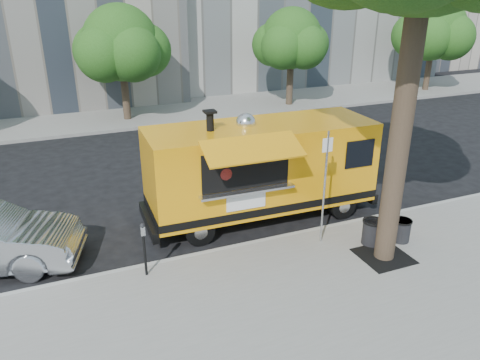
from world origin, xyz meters
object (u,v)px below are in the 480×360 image
object	(u,v)px
far_tree_b	(121,43)
far_tree_c	(292,39)
trash_bin_right	(401,230)
parking_meter	(144,243)
sign_post	(325,181)
far_tree_d	(434,29)
food_truck	(260,168)
trash_bin_left	(372,231)

from	to	relation	value
far_tree_b	far_tree_c	world-z (taller)	far_tree_b
trash_bin_right	parking_meter	bearing A→B (deg)	171.50
sign_post	parking_meter	bearing A→B (deg)	177.48
sign_post	parking_meter	size ratio (longest dim) A/B	2.25
far_tree_d	parking_meter	bearing A→B (deg)	-146.40
far_tree_c	food_truck	size ratio (longest dim) A/B	0.77
far_tree_c	trash_bin_left	world-z (taller)	far_tree_c
far_tree_d	parking_meter	xyz separation A→B (m)	(-21.00, -13.95, -2.91)
far_tree_d	trash_bin_right	bearing A→B (deg)	-134.18
far_tree_b	trash_bin_right	bearing A→B (deg)	-73.32
sign_post	far_tree_d	bearing A→B (deg)	40.70
trash_bin_right	food_truck	bearing A→B (deg)	133.43
parking_meter	food_truck	size ratio (longest dim) A/B	0.20
far_tree_c	food_truck	world-z (taller)	far_tree_c
far_tree_b	parking_meter	bearing A→B (deg)	-98.10
food_truck	far_tree_d	bearing A→B (deg)	36.49
parking_meter	food_truck	xyz separation A→B (m)	(3.76, 1.92, 0.58)
far_tree_b	sign_post	world-z (taller)	far_tree_b
sign_post	trash_bin_left	xyz separation A→B (m)	(1.15, -0.61, -1.35)
sign_post	trash_bin_right	world-z (taller)	sign_post
sign_post	far_tree_b	bearing A→B (deg)	100.15
trash_bin_right	sign_post	bearing A→B (deg)	158.41
far_tree_c	trash_bin_left	size ratio (longest dim) A/B	7.84
far_tree_c	sign_post	distance (m)	15.48
trash_bin_right	far_tree_c	bearing A→B (deg)	73.00
far_tree_b	trash_bin_right	world-z (taller)	far_tree_b
trash_bin_right	far_tree_d	bearing A→B (deg)	45.82
far_tree_b	sign_post	bearing A→B (deg)	-79.85
sign_post	parking_meter	distance (m)	4.64
far_tree_d	parking_meter	world-z (taller)	far_tree_d
sign_post	food_truck	world-z (taller)	food_truck
far_tree_b	trash_bin_right	xyz separation A→B (m)	(4.50, -15.02, -3.36)
parking_meter	trash_bin_left	size ratio (longest dim) A/B	2.01
far_tree_b	parking_meter	world-z (taller)	far_tree_b
food_truck	trash_bin_left	xyz separation A→B (m)	(1.94, -2.73, -1.06)
far_tree_b	parking_meter	xyz separation A→B (m)	(-2.00, -14.05, -2.85)
sign_post	trash_bin_right	distance (m)	2.51
far_tree_c	trash_bin_right	distance (m)	15.73
far_tree_d	sign_post	xyz separation A→B (m)	(-16.45, -14.15, -2.04)
food_truck	trash_bin_right	size ratio (longest dim) A/B	11.36
far_tree_b	far_tree_d	world-z (taller)	far_tree_d
sign_post	trash_bin_left	bearing A→B (deg)	-27.74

